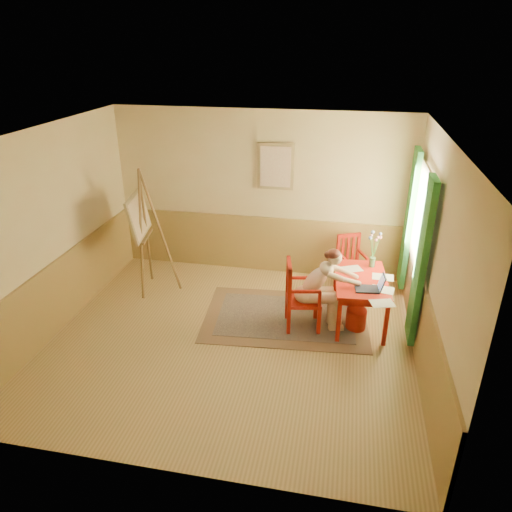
% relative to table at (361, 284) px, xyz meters
% --- Properties ---
extents(room, '(5.04, 4.54, 2.84)m').
position_rel_table_xyz_m(room, '(-1.72, -0.80, 0.77)').
color(room, tan).
rests_on(room, ground).
extents(wainscot, '(5.00, 4.50, 1.00)m').
position_rel_table_xyz_m(wainscot, '(-1.72, -0.01, -0.13)').
color(wainscot, '#A18145').
rests_on(wainscot, room).
extents(window, '(0.12, 2.01, 2.20)m').
position_rel_table_xyz_m(window, '(0.70, 0.30, 0.71)').
color(window, white).
rests_on(window, room).
extents(wall_portrait, '(0.60, 0.05, 0.76)m').
position_rel_table_xyz_m(wall_portrait, '(-1.47, 1.40, 1.27)').
color(wall_portrait, '#957F53').
rests_on(wall_portrait, room).
extents(rug, '(2.52, 1.79, 0.02)m').
position_rel_table_xyz_m(rug, '(-1.05, -0.10, -0.62)').
color(rug, '#8C7251').
rests_on(rug, room).
extents(table, '(0.81, 1.25, 0.72)m').
position_rel_table_xyz_m(table, '(0.00, 0.00, 0.00)').
color(table, red).
rests_on(table, room).
extents(chair_left, '(0.55, 0.54, 1.03)m').
position_rel_table_xyz_m(chair_left, '(-0.83, -0.30, -0.12)').
color(chair_left, red).
rests_on(chair_left, room).
extents(chair_back, '(0.54, 0.55, 0.91)m').
position_rel_table_xyz_m(chair_back, '(-0.14, 1.04, -0.18)').
color(chair_back, red).
rests_on(chair_back, room).
extents(figure, '(0.95, 0.49, 1.23)m').
position_rel_table_xyz_m(figure, '(-0.55, -0.26, 0.05)').
color(figure, beige).
rests_on(figure, room).
extents(laptop, '(0.41, 0.27, 0.23)m').
position_rel_table_xyz_m(laptop, '(0.13, -0.32, 0.14)').
color(laptop, '#1E2338').
rests_on(laptop, table).
extents(papers, '(0.77, 1.23, 0.00)m').
position_rel_table_xyz_m(papers, '(0.18, -0.15, 0.09)').
color(papers, white).
rests_on(papers, table).
extents(vase, '(0.21, 0.27, 0.54)m').
position_rel_table_xyz_m(vase, '(0.16, 0.43, 0.34)').
color(vase, '#3F724C').
rests_on(vase, table).
extents(wastebasket, '(0.33, 0.33, 0.31)m').
position_rel_table_xyz_m(wastebasket, '(-0.02, -0.19, -0.48)').
color(wastebasket, '#AE2413').
rests_on(wastebasket, room).
extents(easel, '(0.74, 0.91, 2.04)m').
position_rel_table_xyz_m(easel, '(-3.42, 0.36, 0.58)').
color(easel, brown).
rests_on(easel, room).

